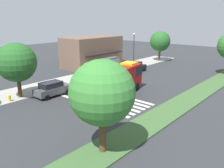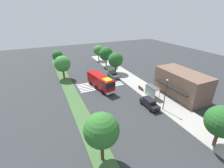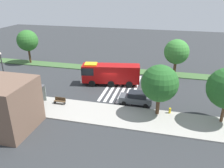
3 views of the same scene
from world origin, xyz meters
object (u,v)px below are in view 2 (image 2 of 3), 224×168
at_px(median_tree_far_west, 58,56).
at_px(median_tree_west, 62,64).
at_px(sidewalk_tree_west, 106,54).
at_px(parked_car_mid, 149,103).
at_px(parked_car_west, 113,75).
at_px(bus_stop_shelter, 151,90).
at_px(fire_truck, 101,81).
at_px(sidewalk_tree_east, 222,122).
at_px(fire_hydrant, 112,70).
at_px(street_lamp, 165,92).
at_px(sidewalk_tree_far_west, 98,50).
at_px(sidewalk_tree_center, 116,60).
at_px(bench_near_shelter, 141,88).
at_px(median_tree_center, 102,130).

xyz_separation_m(median_tree_far_west, median_tree_west, (10.48, -0.00, 0.14)).
height_order(sidewalk_tree_west, median_tree_far_west, sidewalk_tree_west).
bearing_deg(parked_car_mid, sidewalk_tree_west, 175.82).
distance_m(parked_car_west, bus_stop_shelter, 14.50).
xyz_separation_m(fire_truck, median_tree_far_west, (-21.17, -7.35, 2.29)).
distance_m(sidewalk_tree_west, sidewalk_tree_east, 40.17).
relative_size(fire_truck, fire_hydrant, 14.12).
height_order(street_lamp, fire_hydrant, street_lamp).
bearing_deg(median_tree_far_west, sidewalk_tree_far_west, 99.13).
height_order(fire_truck, sidewalk_tree_west, sidewalk_tree_west).
relative_size(sidewalk_tree_west, median_tree_far_west, 1.13).
relative_size(street_lamp, sidewalk_tree_far_west, 1.10).
bearing_deg(sidewalk_tree_east, median_tree_west, -156.06).
bearing_deg(median_tree_far_west, median_tree_west, -0.00).
bearing_deg(sidewalk_tree_center, sidewalk_tree_west, 180.00).
xyz_separation_m(street_lamp, sidewalk_tree_center, (-22.35, 0.40, 0.36)).
xyz_separation_m(sidewalk_tree_far_west, sidewalk_tree_center, (15.12, 0.00, 0.20)).
bearing_deg(sidewalk_tree_east, sidewalk_tree_far_west, -180.00).
bearing_deg(bench_near_shelter, fire_truck, -118.65).
bearing_deg(sidewalk_tree_far_west, sidewalk_tree_center, 0.00).
relative_size(parked_car_mid, sidewalk_tree_west, 0.69).
height_order(median_tree_far_west, median_tree_center, median_tree_center).
distance_m(parked_car_mid, bench_near_shelter, 7.61).
bearing_deg(median_tree_center, bench_near_shelter, 132.95).
bearing_deg(sidewalk_tree_far_west, parked_car_mid, -3.55).
bearing_deg(sidewalk_tree_west, median_tree_far_west, -108.19).
relative_size(sidewalk_tree_east, median_tree_west, 0.98).
distance_m(sidewalk_tree_west, median_tree_west, 16.36).
bearing_deg(sidewalk_tree_east, fire_hydrant, -179.16).
bearing_deg(sidewalk_tree_east, parked_car_mid, -169.84).
distance_m(fire_truck, parked_car_mid, 13.23).
bearing_deg(median_tree_center, sidewalk_tree_far_west, 160.34).
height_order(sidewalk_tree_east, median_tree_west, median_tree_west).
xyz_separation_m(parked_car_west, sidewalk_tree_east, (29.58, 2.20, 3.43)).
bearing_deg(sidewalk_tree_far_west, median_tree_far_west, -80.87).
bearing_deg(fire_truck, street_lamp, 19.01).
bearing_deg(sidewalk_tree_far_west, median_tree_center, -19.66).
distance_m(street_lamp, sidewalk_tree_east, 10.27).
relative_size(sidewalk_tree_west, median_tree_center, 0.96).
relative_size(sidewalk_tree_far_west, sidewalk_tree_center, 0.91).
relative_size(bench_near_shelter, sidewalk_tree_far_west, 0.27).
bearing_deg(fire_truck, parked_car_mid, 16.44).
bearing_deg(sidewalk_tree_west, sidewalk_tree_center, -0.00).
bearing_deg(median_tree_west, sidewalk_tree_far_west, 130.02).
distance_m(parked_car_west, fire_hydrant, 4.90).
xyz_separation_m(bus_stop_shelter, sidewalk_tree_east, (15.37, -0.53, 2.46)).
height_order(bus_stop_shelter, bench_near_shelter, bus_stop_shelter).
distance_m(bus_stop_shelter, bench_near_shelter, 4.20).
xyz_separation_m(fire_truck, sidewalk_tree_east, (24.07, 8.08, 2.35)).
relative_size(parked_car_west, street_lamp, 0.70).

